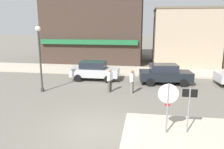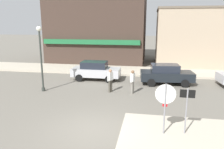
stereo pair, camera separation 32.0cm
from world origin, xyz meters
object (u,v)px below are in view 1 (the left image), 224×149
(one_way_sign, at_px, (189,106))
(parked_car_nearest, at_px, (94,70))
(stop_sign, at_px, (168,102))
(pedestrian_crossing_near, at_px, (110,80))
(pedestrian_crossing_far, at_px, (132,81))
(parked_car_second, at_px, (165,74))
(lamp_post, at_px, (39,49))

(one_way_sign, bearing_deg, parked_car_nearest, 124.69)
(stop_sign, relative_size, one_way_sign, 1.10)
(pedestrian_crossing_near, height_order, pedestrian_crossing_far, same)
(one_way_sign, height_order, parked_car_second, one_way_sign)
(stop_sign, xyz_separation_m, parked_car_second, (0.61, 8.44, -0.71))
(parked_car_nearest, xyz_separation_m, parked_car_second, (5.74, -0.39, 0.00))
(lamp_post, bearing_deg, one_way_sign, -28.99)
(stop_sign, xyz_separation_m, parked_car_nearest, (-5.13, 8.83, -0.71))
(parked_car_second, bearing_deg, stop_sign, -94.12)
(parked_car_second, relative_size, pedestrian_crossing_far, 2.57)
(pedestrian_crossing_far, bearing_deg, parked_car_second, 50.04)
(stop_sign, height_order, parked_car_second, stop_sign)
(parked_car_second, xyz_separation_m, pedestrian_crossing_far, (-2.38, -2.84, 0.06))
(pedestrian_crossing_near, bearing_deg, one_way_sign, -52.89)
(pedestrian_crossing_near, bearing_deg, parked_car_nearest, 120.09)
(parked_car_nearest, relative_size, pedestrian_crossing_far, 2.49)
(one_way_sign, bearing_deg, pedestrian_crossing_far, 115.90)
(stop_sign, bearing_deg, parked_car_nearest, 120.16)
(stop_sign, bearing_deg, pedestrian_crossing_near, 120.19)
(lamp_post, height_order, pedestrian_crossing_near, lamp_post)
(parked_car_second, bearing_deg, lamp_post, -158.58)
(lamp_post, relative_size, pedestrian_crossing_near, 2.82)
(one_way_sign, distance_m, parked_car_nearest, 10.56)
(lamp_post, relative_size, parked_car_nearest, 1.13)
(stop_sign, bearing_deg, lamp_post, 147.59)
(one_way_sign, distance_m, lamp_post, 10.26)
(lamp_post, bearing_deg, pedestrian_crossing_near, 7.39)
(lamp_post, distance_m, parked_car_second, 9.48)
(lamp_post, xyz_separation_m, parked_car_second, (8.60, 3.37, -2.15))
(lamp_post, xyz_separation_m, pedestrian_crossing_far, (6.22, 0.53, -2.09))
(lamp_post, relative_size, parked_car_second, 1.10)
(stop_sign, bearing_deg, pedestrian_crossing_far, 107.54)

